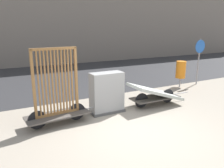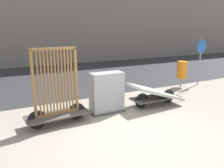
{
  "view_description": "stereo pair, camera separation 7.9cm",
  "coord_description": "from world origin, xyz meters",
  "px_view_note": "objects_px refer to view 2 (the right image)",
  "views": [
    {
      "loc": [
        -3.09,
        -4.37,
        2.66
      ],
      "look_at": [
        0.0,
        1.5,
        0.98
      ],
      "focal_mm": 35.0,
      "sensor_mm": 36.0,
      "label": 1
    },
    {
      "loc": [
        -3.02,
        -4.4,
        2.66
      ],
      "look_at": [
        0.0,
        1.5,
        0.98
      ],
      "focal_mm": 35.0,
      "sensor_mm": 36.0,
      "label": 2
    }
  ],
  "objects_px": {
    "bike_cart_with_mattress": "(156,93)",
    "utility_cabinet": "(107,94)",
    "sign_post": "(201,55)",
    "bike_cart_with_bedframe": "(57,99)",
    "trash_bin": "(182,70)"
  },
  "relations": [
    {
      "from": "bike_cart_with_mattress",
      "to": "utility_cabinet",
      "type": "height_order",
      "value": "utility_cabinet"
    },
    {
      "from": "bike_cart_with_mattress",
      "to": "sign_post",
      "type": "height_order",
      "value": "sign_post"
    },
    {
      "from": "bike_cart_with_bedframe",
      "to": "utility_cabinet",
      "type": "distance_m",
      "value": 1.66
    },
    {
      "from": "bike_cart_with_bedframe",
      "to": "trash_bin",
      "type": "distance_m",
      "value": 6.32
    },
    {
      "from": "utility_cabinet",
      "to": "bike_cart_with_bedframe",
      "type": "bearing_deg",
      "value": -173.41
    },
    {
      "from": "bike_cart_with_bedframe",
      "to": "sign_post",
      "type": "distance_m",
      "value": 7.45
    },
    {
      "from": "utility_cabinet",
      "to": "trash_bin",
      "type": "height_order",
      "value": "utility_cabinet"
    },
    {
      "from": "bike_cart_with_bedframe",
      "to": "utility_cabinet",
      "type": "bearing_deg",
      "value": 1.68
    },
    {
      "from": "bike_cart_with_bedframe",
      "to": "trash_bin",
      "type": "bearing_deg",
      "value": 8.73
    },
    {
      "from": "bike_cart_with_bedframe",
      "to": "trash_bin",
      "type": "xyz_separation_m",
      "value": [
        6.14,
        1.49,
        0.08
      ]
    },
    {
      "from": "bike_cart_with_mattress",
      "to": "sign_post",
      "type": "relative_size",
      "value": 1.15
    },
    {
      "from": "bike_cart_with_mattress",
      "to": "utility_cabinet",
      "type": "relative_size",
      "value": 1.92
    },
    {
      "from": "bike_cart_with_mattress",
      "to": "bike_cart_with_bedframe",
      "type": "bearing_deg",
      "value": -179.28
    },
    {
      "from": "bike_cart_with_bedframe",
      "to": "trash_bin",
      "type": "relative_size",
      "value": 2.06
    },
    {
      "from": "utility_cabinet",
      "to": "bike_cart_with_mattress",
      "type": "bearing_deg",
      "value": -5.92
    }
  ]
}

